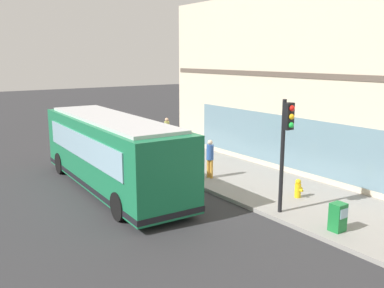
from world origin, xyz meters
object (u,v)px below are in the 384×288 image
(fire_hydrant, at_px, (298,188))
(newspaper_vending_box, at_px, (338,217))
(pedestrian_walking_along_curb, at_px, (167,129))
(pedestrian_near_building_entrance, at_px, (210,156))
(traffic_light_near_corner, at_px, (286,135))
(city_bus_nearside, at_px, (111,153))

(fire_hydrant, bearing_deg, newspaper_vending_box, -117.21)
(fire_hydrant, xyz_separation_m, pedestrian_walking_along_curb, (1.27, 11.62, 0.57))
(pedestrian_walking_along_curb, bearing_deg, pedestrian_near_building_entrance, -107.69)
(traffic_light_near_corner, distance_m, pedestrian_walking_along_curb, 12.90)
(city_bus_nearside, distance_m, pedestrian_near_building_entrance, 4.33)
(fire_hydrant, distance_m, pedestrian_walking_along_curb, 11.70)
(pedestrian_near_building_entrance, height_order, newspaper_vending_box, pedestrian_near_building_entrance)
(city_bus_nearside, distance_m, traffic_light_near_corner, 7.38)
(pedestrian_walking_along_curb, bearing_deg, city_bus_nearside, -136.85)
(pedestrian_near_building_entrance, relative_size, newspaper_vending_box, 1.93)
(traffic_light_near_corner, xyz_separation_m, newspaper_vending_box, (0.25, -2.05, -2.30))
(city_bus_nearside, xyz_separation_m, pedestrian_near_building_entrance, (4.06, -1.47, -0.40))
(traffic_light_near_corner, height_order, pedestrian_near_building_entrance, traffic_light_near_corner)
(city_bus_nearside, relative_size, fire_hydrant, 13.69)
(traffic_light_near_corner, bearing_deg, pedestrian_walking_along_curb, 76.52)
(newspaper_vending_box, bearing_deg, fire_hydrant, 62.79)
(city_bus_nearside, xyz_separation_m, traffic_light_near_corner, (3.48, -6.37, 1.35))
(pedestrian_walking_along_curb, bearing_deg, fire_hydrant, -96.21)
(fire_hydrant, height_order, newspaper_vending_box, newspaper_vending_box)
(pedestrian_near_building_entrance, distance_m, newspaper_vending_box, 6.97)
(city_bus_nearside, relative_size, traffic_light_near_corner, 2.56)
(traffic_light_near_corner, distance_m, fire_hydrant, 3.05)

